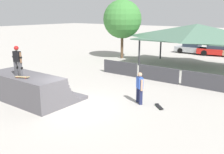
{
  "coord_description": "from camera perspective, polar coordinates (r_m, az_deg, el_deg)",
  "views": [
    {
      "loc": [
        8.88,
        -8.66,
        4.73
      ],
      "look_at": [
        -0.2,
        3.52,
        0.83
      ],
      "focal_mm": 40.0,
      "sensor_mm": 36.0,
      "label": 1
    }
  ],
  "objects": [
    {
      "name": "pavilion_shelter",
      "position": [
        23.27,
        18.8,
        9.61
      ],
      "size": [
        10.41,
        5.24,
        3.84
      ],
      "color": "#2D2D33",
      "rests_on": "ground"
    },
    {
      "name": "bystander_walking",
      "position": [
        13.34,
        6.32,
        -2.14
      ],
      "size": [
        0.61,
        0.51,
        1.72
      ],
      "rotation": [
        0.0,
        0.0,
        2.48
      ],
      "color": "#1E2347",
      "rests_on": "ground"
    },
    {
      "name": "tree_far_back",
      "position": [
        26.63,
        2.37,
        13.06
      ],
      "size": [
        3.99,
        3.99,
        6.11
      ],
      "color": "brown",
      "rests_on": "ground"
    },
    {
      "name": "parked_car_red",
      "position": [
        30.98,
        22.92,
        5.62
      ],
      "size": [
        4.56,
        2.29,
        1.27
      ],
      "rotation": [
        0.0,
        0.0,
        0.15
      ],
      "color": "red",
      "rests_on": "ground"
    },
    {
      "name": "ground_plane",
      "position": [
        13.28,
        -8.48,
        -6.63
      ],
      "size": [
        160.0,
        160.0,
        0.0
      ],
      "primitive_type": "plane",
      "color": "#ADA8A0"
    },
    {
      "name": "skater_on_deck",
      "position": [
        13.95,
        -20.84,
        3.93
      ],
      "size": [
        0.69,
        0.26,
        1.59
      ],
      "rotation": [
        0.0,
        0.0,
        0.13
      ],
      "color": "#4C4C51",
      "rests_on": "quarter_pipe_ramp"
    },
    {
      "name": "parked_car_silver",
      "position": [
        31.76,
        17.91,
        6.25
      ],
      "size": [
        4.04,
        1.82,
        1.27
      ],
      "rotation": [
        0.0,
        0.0,
        -0.02
      ],
      "color": "#A8AAAF",
      "rests_on": "ground"
    },
    {
      "name": "quarter_pipe_ramp",
      "position": [
        14.55,
        -18.23,
        -2.54
      ],
      "size": [
        4.81,
        3.25,
        1.5
      ],
      "color": "#565459",
      "rests_on": "ground"
    },
    {
      "name": "barrier_fence",
      "position": [
        18.06,
        10.47,
        0.69
      ],
      "size": [
        9.72,
        0.12,
        1.05
      ],
      "color": "#3D3D42",
      "rests_on": "ground"
    },
    {
      "name": "skateboard_on_ground",
      "position": [
        13.19,
        10.68,
        -6.6
      ],
      "size": [
        0.72,
        0.69,
        0.09
      ],
      "rotation": [
        0.0,
        0.0,
        2.4
      ],
      "color": "green",
      "rests_on": "ground"
    },
    {
      "name": "skateboard_on_deck",
      "position": [
        13.54,
        -19.75,
        0.01
      ],
      "size": [
        0.78,
        0.49,
        0.09
      ],
      "rotation": [
        0.0,
        0.0,
        0.42
      ],
      "color": "red",
      "rests_on": "quarter_pipe_ramp"
    }
  ]
}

